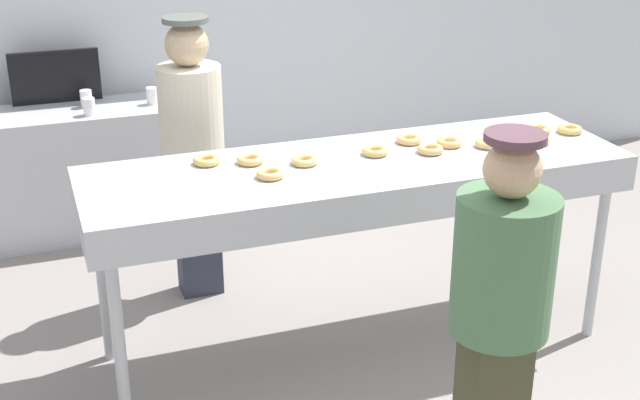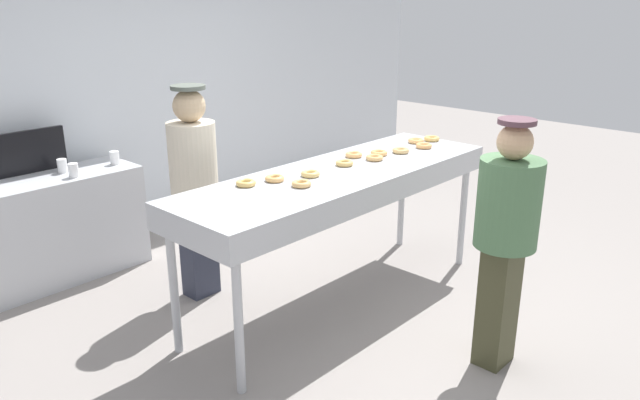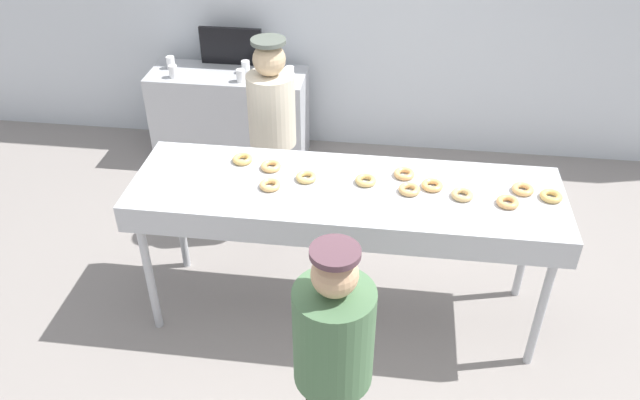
# 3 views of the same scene
# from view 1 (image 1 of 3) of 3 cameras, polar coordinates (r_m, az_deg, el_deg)

# --- Properties ---
(ground_plane) EXTENTS (16.00, 16.00, 0.00)m
(ground_plane) POSITION_cam_1_polar(r_m,az_deg,el_deg) (4.69, 2.27, -9.56)
(ground_plane) COLOR gray
(back_wall) EXTENTS (8.00, 0.12, 2.83)m
(back_wall) POSITION_cam_1_polar(r_m,az_deg,el_deg) (6.39, -5.87, 12.81)
(back_wall) COLOR silver
(back_wall) RESTS_ON ground
(fryer_conveyor) EXTENTS (2.69, 0.80, 1.05)m
(fryer_conveyor) POSITION_cam_1_polar(r_m,az_deg,el_deg) (4.26, 2.47, 1.41)
(fryer_conveyor) COLOR #B7BABF
(fryer_conveyor) RESTS_ON ground
(glazed_donut_0) EXTENTS (0.19, 0.19, 0.04)m
(glazed_donut_0) POSITION_cam_1_polar(r_m,az_deg,el_deg) (4.22, -7.51, 2.61)
(glazed_donut_0) COLOR #E1B560
(glazed_donut_0) RESTS_ON fryer_conveyor
(glazed_donut_1) EXTENTS (0.19, 0.19, 0.04)m
(glazed_donut_1) POSITION_cam_1_polar(r_m,az_deg,el_deg) (4.02, -3.30, 1.73)
(glazed_donut_1) COLOR #E7B36A
(glazed_donut_1) RESTS_ON fryer_conveyor
(glazed_donut_2) EXTENTS (0.18, 0.18, 0.04)m
(glazed_donut_2) POSITION_cam_1_polar(r_m,az_deg,el_deg) (4.50, 11.01, 3.69)
(glazed_donut_2) COLOR #DBB16E
(glazed_donut_2) RESTS_ON fryer_conveyor
(glazed_donut_3) EXTENTS (0.16, 0.16, 0.04)m
(glazed_donut_3) POSITION_cam_1_polar(r_m,az_deg,el_deg) (4.83, 16.17, 4.50)
(glazed_donut_3) COLOR #E8BA63
(glazed_donut_3) RESTS_ON fryer_conveyor
(glazed_donut_4) EXTENTS (0.18, 0.18, 0.04)m
(glazed_donut_4) POSITION_cam_1_polar(r_m,az_deg,el_deg) (4.48, 8.52, 3.79)
(glazed_donut_4) COLOR #EEAF64
(glazed_donut_4) RESTS_ON fryer_conveyor
(glazed_donut_5) EXTENTS (0.14, 0.14, 0.04)m
(glazed_donut_5) POSITION_cam_1_polar(r_m,az_deg,el_deg) (4.60, 14.13, 3.84)
(glazed_donut_5) COLOR #ECA862
(glazed_donut_5) RESTS_ON fryer_conveyor
(glazed_donut_6) EXTENTS (0.14, 0.14, 0.04)m
(glazed_donut_6) POSITION_cam_1_polar(r_m,az_deg,el_deg) (4.50, 5.89, 4.00)
(glazed_donut_6) COLOR #ECAC66
(glazed_donut_6) RESTS_ON fryer_conveyor
(glazed_donut_7) EXTENTS (0.14, 0.14, 0.04)m
(glazed_donut_7) POSITION_cam_1_polar(r_m,az_deg,el_deg) (4.37, 7.29, 3.34)
(glazed_donut_7) COLOR #DFAB66
(glazed_donut_7) RESTS_ON fryer_conveyor
(glazed_donut_8) EXTENTS (0.15, 0.15, 0.04)m
(glazed_donut_8) POSITION_cam_1_polar(r_m,az_deg,el_deg) (4.18, -1.02, 2.63)
(glazed_donut_8) COLOR #E3BC6B
(glazed_donut_8) RESTS_ON fryer_conveyor
(glazed_donut_9) EXTENTS (0.14, 0.14, 0.04)m
(glazed_donut_9) POSITION_cam_1_polar(r_m,az_deg,el_deg) (4.78, 14.23, 4.53)
(glazed_donut_9) COLOR #EFB36A
(glazed_donut_9) RESTS_ON fryer_conveyor
(glazed_donut_10) EXTENTS (0.14, 0.14, 0.04)m
(glazed_donut_10) POSITION_cam_1_polar(r_m,az_deg,el_deg) (4.20, -4.63, 2.67)
(glazed_donut_10) COLOR #EBB167
(glazed_donut_10) RESTS_ON fryer_conveyor
(glazed_donut_11) EXTENTS (0.14, 0.14, 0.04)m
(glazed_donut_11) POSITION_cam_1_polar(r_m,az_deg,el_deg) (4.32, 3.65, 3.24)
(glazed_donut_11) COLOR #DBB163
(glazed_donut_11) RESTS_ON fryer_conveyor
(worker_baker) EXTENTS (0.35, 0.35, 1.64)m
(worker_baker) POSITION_cam_1_polar(r_m,az_deg,el_deg) (4.89, -8.42, 3.88)
(worker_baker) COLOR #2B2F3F
(worker_baker) RESTS_ON ground
(customer_waiting) EXTENTS (0.37, 0.37, 1.58)m
(customer_waiting) POSITION_cam_1_polar(r_m,az_deg,el_deg) (3.29, 11.80, -6.75)
(customer_waiting) COLOR #3F3E27
(customer_waiting) RESTS_ON ground
(prep_counter) EXTENTS (1.44, 0.54, 0.87)m
(prep_counter) POSITION_cam_1_polar(r_m,az_deg,el_deg) (6.04, -16.29, 1.72)
(prep_counter) COLOR #B7BABF
(prep_counter) RESTS_ON ground
(paper_cup_2) EXTENTS (0.08, 0.08, 0.11)m
(paper_cup_2) POSITION_cam_1_polar(r_m,az_deg,el_deg) (5.93, -15.18, 6.48)
(paper_cup_2) COLOR white
(paper_cup_2) RESTS_ON prep_counter
(paper_cup_3) EXTENTS (0.08, 0.08, 0.11)m
(paper_cup_3) POSITION_cam_1_polar(r_m,az_deg,el_deg) (5.74, -15.01, 5.98)
(paper_cup_3) COLOR white
(paper_cup_3) RESTS_ON prep_counter
(paper_cup_4) EXTENTS (0.08, 0.08, 0.11)m
(paper_cup_4) POSITION_cam_1_polar(r_m,az_deg,el_deg) (5.90, -11.02, 6.77)
(paper_cup_4) COLOR white
(paper_cup_4) RESTS_ON prep_counter
(menu_display) EXTENTS (0.58, 0.04, 0.35)m
(menu_display) POSITION_cam_1_polar(r_m,az_deg,el_deg) (6.07, -17.09, 7.79)
(menu_display) COLOR black
(menu_display) RESTS_ON prep_counter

